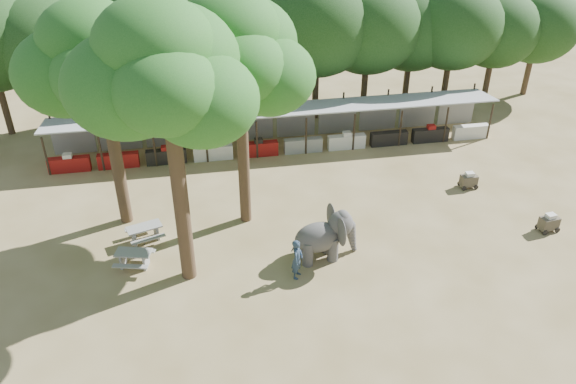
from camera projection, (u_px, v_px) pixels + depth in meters
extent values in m
plane|color=brown|center=(332.00, 289.00, 24.15)|extent=(100.00, 100.00, 0.00)
cube|color=#9A9DA2|center=(278.00, 110.00, 34.65)|extent=(28.00, 2.99, 0.39)
cylinder|color=#2D2319|center=(66.00, 155.00, 32.25)|extent=(0.12, 0.12, 2.40)
cylinder|color=#2D2319|center=(72.00, 132.00, 34.42)|extent=(0.12, 0.12, 2.80)
cube|color=maroon|center=(69.00, 164.00, 32.85)|extent=(2.38, 0.50, 0.90)
cube|color=gray|center=(73.00, 138.00, 34.59)|extent=(2.52, 0.12, 2.00)
cylinder|color=#2D2319|center=(116.00, 151.00, 32.68)|extent=(0.12, 0.12, 2.40)
cylinder|color=#2D2319|center=(119.00, 129.00, 34.85)|extent=(0.12, 0.12, 2.80)
cube|color=maroon|center=(119.00, 160.00, 33.28)|extent=(2.38, 0.50, 0.90)
cube|color=gray|center=(120.00, 135.00, 35.02)|extent=(2.52, 0.12, 2.00)
cylinder|color=#2D2319|center=(165.00, 147.00, 33.11)|extent=(0.12, 0.12, 2.40)
cylinder|color=#2D2319|center=(165.00, 125.00, 35.28)|extent=(0.12, 0.12, 2.80)
cube|color=black|center=(166.00, 157.00, 33.71)|extent=(2.38, 0.50, 0.90)
cube|color=gray|center=(166.00, 132.00, 35.45)|extent=(2.52, 0.12, 2.00)
cylinder|color=#2D2319|center=(213.00, 143.00, 33.54)|extent=(0.12, 0.12, 2.40)
cylinder|color=#2D2319|center=(210.00, 122.00, 35.71)|extent=(0.12, 0.12, 2.80)
cube|color=silver|center=(213.00, 153.00, 34.14)|extent=(2.38, 0.50, 0.90)
cube|color=gray|center=(210.00, 128.00, 35.88)|extent=(2.52, 0.12, 2.00)
cylinder|color=#2D2319|center=(259.00, 140.00, 33.97)|extent=(0.12, 0.12, 2.40)
cylinder|color=#2D2319|center=(253.00, 119.00, 36.14)|extent=(0.12, 0.12, 2.80)
cube|color=maroon|center=(259.00, 149.00, 34.57)|extent=(2.38, 0.50, 0.90)
cube|color=gray|center=(253.00, 125.00, 36.31)|extent=(2.52, 0.12, 2.00)
cylinder|color=#2D2319|center=(304.00, 136.00, 34.40)|extent=(0.12, 0.12, 2.40)
cylinder|color=#2D2319|center=(296.00, 116.00, 36.57)|extent=(0.12, 0.12, 2.80)
cube|color=gray|center=(303.00, 145.00, 35.00)|extent=(2.38, 0.50, 0.90)
cube|color=gray|center=(296.00, 122.00, 36.74)|extent=(2.52, 0.12, 2.00)
cylinder|color=#2D2319|center=(348.00, 133.00, 34.83)|extent=(0.12, 0.12, 2.40)
cylinder|color=#2D2319|center=(337.00, 113.00, 37.00)|extent=(0.12, 0.12, 2.80)
cube|color=silver|center=(346.00, 142.00, 35.43)|extent=(2.38, 0.50, 0.90)
cube|color=gray|center=(337.00, 119.00, 37.16)|extent=(2.52, 0.12, 2.00)
cylinder|color=#2D2319|center=(391.00, 129.00, 35.26)|extent=(0.12, 0.12, 2.40)
cylinder|color=#2D2319|center=(378.00, 110.00, 37.43)|extent=(0.12, 0.12, 2.80)
cube|color=black|center=(389.00, 138.00, 35.86)|extent=(2.38, 0.50, 0.90)
cube|color=gray|center=(378.00, 116.00, 37.59)|extent=(2.52, 0.12, 2.00)
cylinder|color=#2D2319|center=(433.00, 126.00, 35.69)|extent=(0.12, 0.12, 2.40)
cylinder|color=#2D2319|center=(418.00, 107.00, 37.86)|extent=(0.12, 0.12, 2.80)
cube|color=black|center=(430.00, 135.00, 36.29)|extent=(2.38, 0.50, 0.90)
cube|color=gray|center=(417.00, 113.00, 38.02)|extent=(2.52, 0.12, 2.00)
cylinder|color=#2D2319|center=(474.00, 123.00, 36.12)|extent=(0.12, 0.12, 2.40)
cylinder|color=#2D2319|center=(457.00, 104.00, 38.29)|extent=(0.12, 0.12, 2.80)
cube|color=silver|center=(470.00, 132.00, 36.72)|extent=(2.38, 0.50, 0.90)
cube|color=gray|center=(456.00, 110.00, 38.45)|extent=(2.52, 0.12, 2.00)
cylinder|color=#332316|center=(113.00, 139.00, 26.29)|extent=(0.60, 0.60, 9.20)
cone|color=#332316|center=(95.00, 41.00, 23.91)|extent=(0.57, 0.57, 2.88)
ellipsoid|color=#195218|center=(69.00, 72.00, 24.66)|extent=(4.80, 4.80, 3.94)
ellipsoid|color=#195218|center=(129.00, 84.00, 24.51)|extent=(4.20, 4.20, 3.44)
ellipsoid|color=#195218|center=(106.00, 51.00, 25.27)|extent=(5.20, 5.20, 4.26)
ellipsoid|color=#195218|center=(96.00, 76.00, 23.37)|extent=(3.80, 3.80, 3.12)
ellipsoid|color=#195218|center=(88.00, 40.00, 24.02)|extent=(4.40, 4.40, 3.61)
cylinder|color=#332316|center=(178.00, 173.00, 22.23)|extent=(0.64, 0.64, 10.40)
cone|color=#332316|center=(162.00, 43.00, 19.54)|extent=(0.61, 0.61, 3.25)
ellipsoid|color=#195218|center=(128.00, 85.00, 20.38)|extent=(4.80, 4.80, 3.94)
ellipsoid|color=#195218|center=(202.00, 100.00, 20.23)|extent=(4.20, 4.20, 3.44)
ellipsoid|color=#195218|center=(171.00, 60.00, 20.99)|extent=(5.20, 5.20, 4.26)
ellipsoid|color=#195218|center=(166.00, 90.00, 19.10)|extent=(3.80, 3.80, 3.12)
ellipsoid|color=#195218|center=(154.00, 46.00, 19.75)|extent=(4.40, 4.40, 3.61)
cylinder|color=#332316|center=(242.00, 134.00, 26.26)|extent=(0.56, 0.56, 9.60)
cone|color=#332316|center=(237.00, 31.00, 23.78)|extent=(0.53, 0.53, 3.00)
ellipsoid|color=#195218|center=(206.00, 64.00, 24.56)|extent=(4.80, 4.80, 3.94)
ellipsoid|color=#195218|center=(268.00, 76.00, 24.41)|extent=(4.20, 4.20, 3.44)
ellipsoid|color=#195218|center=(240.00, 43.00, 25.17)|extent=(5.20, 5.20, 4.26)
ellipsoid|color=#195218|center=(242.00, 67.00, 23.28)|extent=(3.80, 3.80, 3.12)
ellipsoid|color=#195218|center=(230.00, 31.00, 23.93)|extent=(4.40, 4.40, 3.61)
cylinder|color=#332316|center=(14.00, 107.00, 36.63)|extent=(0.44, 0.44, 3.74)
cylinder|color=#332316|center=(67.00, 104.00, 37.14)|extent=(0.44, 0.44, 3.74)
ellipsoid|color=black|center=(55.00, 49.00, 35.25)|extent=(6.46, 5.95, 5.61)
cylinder|color=#332316|center=(119.00, 100.00, 37.65)|extent=(0.44, 0.44, 3.74)
ellipsoid|color=black|center=(110.00, 46.00, 35.76)|extent=(6.46, 5.95, 5.61)
cylinder|color=#332316|center=(169.00, 97.00, 38.16)|extent=(0.44, 0.44, 3.74)
ellipsoid|color=black|center=(163.00, 44.00, 36.28)|extent=(6.46, 5.95, 5.61)
cylinder|color=#332316|center=(218.00, 94.00, 38.68)|extent=(0.44, 0.44, 3.74)
ellipsoid|color=black|center=(215.00, 41.00, 36.79)|extent=(6.46, 5.95, 5.61)
cylinder|color=#332316|center=(266.00, 91.00, 39.19)|extent=(0.44, 0.44, 3.74)
ellipsoid|color=black|center=(265.00, 38.00, 37.30)|extent=(6.46, 5.95, 5.61)
cylinder|color=#332316|center=(313.00, 87.00, 39.70)|extent=(0.44, 0.44, 3.74)
ellipsoid|color=black|center=(314.00, 36.00, 37.81)|extent=(6.46, 5.95, 5.61)
cylinder|color=#332316|center=(358.00, 85.00, 40.21)|extent=(0.44, 0.44, 3.74)
ellipsoid|color=black|center=(362.00, 33.00, 38.32)|extent=(6.46, 5.95, 5.61)
cylinder|color=#332316|center=(402.00, 82.00, 40.72)|extent=(0.44, 0.44, 3.74)
ellipsoid|color=black|center=(408.00, 31.00, 38.83)|extent=(6.46, 5.95, 5.61)
cylinder|color=#332316|center=(445.00, 79.00, 41.23)|extent=(0.44, 0.44, 3.74)
ellipsoid|color=black|center=(453.00, 29.00, 39.34)|extent=(6.46, 5.95, 5.61)
cylinder|color=#332316|center=(488.00, 76.00, 41.74)|extent=(0.44, 0.44, 3.74)
ellipsoid|color=black|center=(497.00, 27.00, 39.85)|extent=(6.46, 5.95, 5.61)
cylinder|color=#332316|center=(529.00, 73.00, 42.25)|extent=(0.44, 0.44, 3.74)
ellipsoid|color=black|center=(540.00, 24.00, 40.37)|extent=(6.46, 5.95, 5.61)
ellipsoid|color=#3F3D3D|center=(318.00, 237.00, 25.41)|extent=(2.34, 1.53, 1.42)
cylinder|color=#3F3D3D|center=(308.00, 254.00, 25.27)|extent=(0.56, 0.56, 1.20)
cylinder|color=#3F3D3D|center=(303.00, 245.00, 25.83)|extent=(0.56, 0.56, 1.20)
cylinder|color=#3F3D3D|center=(333.00, 249.00, 25.57)|extent=(0.56, 0.56, 1.20)
cylinder|color=#3F3D3D|center=(328.00, 241.00, 26.13)|extent=(0.56, 0.56, 1.20)
ellipsoid|color=#3F3D3D|center=(340.00, 224.00, 25.41)|extent=(1.32, 1.12, 1.32)
ellipsoid|color=#3F3D3D|center=(341.00, 232.00, 24.82)|extent=(0.33, 1.10, 1.36)
ellipsoid|color=#3F3D3D|center=(331.00, 217.00, 25.87)|extent=(0.33, 1.10, 1.36)
cone|color=#3F3D3D|center=(352.00, 238.00, 26.05)|extent=(0.60, 0.60, 1.49)
imported|color=#26384C|center=(297.00, 259.00, 24.35)|extent=(0.73, 0.83, 1.93)
cube|color=gray|center=(133.00, 253.00, 25.08)|extent=(1.73, 1.12, 0.06)
cube|color=gray|center=(123.00, 259.00, 25.31)|extent=(0.26, 0.64, 0.74)
cube|color=gray|center=(146.00, 260.00, 25.25)|extent=(0.26, 0.64, 0.74)
cube|color=gray|center=(130.00, 266.00, 24.74)|extent=(1.61, 0.66, 0.05)
cube|color=gray|center=(138.00, 250.00, 25.74)|extent=(1.61, 0.66, 0.05)
cube|color=gray|center=(144.00, 227.00, 26.76)|extent=(1.79, 1.22, 0.07)
cube|color=gray|center=(134.00, 237.00, 26.75)|extent=(0.30, 0.66, 0.76)
cube|color=gray|center=(156.00, 231.00, 27.18)|extent=(0.30, 0.66, 0.76)
cube|color=gray|center=(148.00, 239.00, 26.47)|extent=(1.64, 0.76, 0.05)
cube|color=gray|center=(141.00, 226.00, 27.38)|extent=(1.64, 0.76, 0.05)
cube|color=#3C3428|center=(549.00, 223.00, 27.64)|extent=(0.97, 0.65, 0.63)
cylinder|color=black|center=(545.00, 233.00, 27.47)|extent=(0.28, 0.09, 0.27)
cylinder|color=black|center=(558.00, 230.00, 27.66)|extent=(0.28, 0.09, 0.27)
cylinder|color=black|center=(537.00, 226.00, 27.95)|extent=(0.28, 0.09, 0.27)
cylinder|color=black|center=(549.00, 224.00, 28.14)|extent=(0.28, 0.09, 0.27)
cube|color=silver|center=(551.00, 216.00, 27.43)|extent=(0.49, 0.42, 0.23)
cube|color=#3C3428|center=(469.00, 180.00, 31.25)|extent=(0.89, 0.54, 0.62)
cylinder|color=black|center=(464.00, 188.00, 31.11)|extent=(0.27, 0.06, 0.27)
cylinder|color=black|center=(476.00, 187.00, 31.22)|extent=(0.27, 0.06, 0.27)
cylinder|color=black|center=(459.00, 183.00, 31.60)|extent=(0.27, 0.06, 0.27)
cylinder|color=black|center=(471.00, 182.00, 31.72)|extent=(0.27, 0.06, 0.27)
cube|color=silver|center=(470.00, 174.00, 31.05)|extent=(0.45, 0.36, 0.22)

